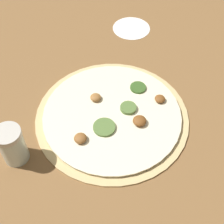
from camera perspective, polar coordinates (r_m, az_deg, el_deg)
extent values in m
plane|color=brown|center=(0.72, 0.00, -0.87)|extent=(3.00, 3.00, 0.00)
cylinder|color=#D6B77A|center=(0.72, 0.00, -0.69)|extent=(0.35, 0.35, 0.01)
cylinder|color=#EFE5C1|center=(0.71, 0.00, -0.40)|extent=(0.32, 0.32, 0.00)
ellipsoid|color=brown|center=(0.67, -5.80, -4.79)|extent=(0.03, 0.03, 0.01)
ellipsoid|color=brown|center=(0.74, 8.75, 2.40)|extent=(0.02, 0.02, 0.01)
ellipsoid|color=brown|center=(0.69, 5.06, -1.61)|extent=(0.03, 0.03, 0.02)
ellipsoid|color=#996633|center=(0.74, -3.02, 2.70)|extent=(0.03, 0.03, 0.01)
cylinder|color=#567538|center=(0.69, -1.43, -2.80)|extent=(0.05, 0.05, 0.01)
cylinder|color=#567538|center=(0.72, 3.00, 0.75)|extent=(0.04, 0.04, 0.01)
cylinder|color=#385B23|center=(0.77, 4.78, 4.49)|extent=(0.04, 0.04, 0.00)
cylinder|color=silver|center=(0.66, -17.66, -6.10)|extent=(0.05, 0.05, 0.08)
cylinder|color=beige|center=(0.62, -18.63, -3.87)|extent=(0.05, 0.05, 0.01)
cylinder|color=white|center=(0.97, 3.56, 15.07)|extent=(0.11, 0.11, 0.00)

